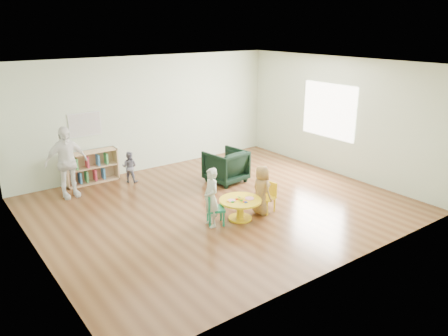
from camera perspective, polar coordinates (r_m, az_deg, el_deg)
name	(u,v)px	position (r m, az deg, el deg)	size (l,w,h in m)	color
room	(220,113)	(8.35, -0.52, 7.16)	(7.10, 7.00, 2.80)	brown
activity_table	(240,205)	(8.20, 2.15, -4.91)	(0.79, 0.79, 0.44)	yellow
kid_chair_left	(213,208)	(7.99, -1.43, -5.25)	(0.42, 0.42, 0.59)	#167953
kid_chair_right	(267,196)	(8.58, 5.65, -3.65)	(0.37, 0.37, 0.59)	yellow
bookshelf	(91,167)	(10.51, -17.01, 0.09)	(1.20, 0.30, 0.75)	tan
alphabet_poster	(85,124)	(10.37, -17.69, 5.45)	(0.74, 0.01, 0.54)	silver
armchair	(226,166)	(10.08, 0.23, 0.25)	(0.81, 0.83, 0.76)	black
child_left	(211,198)	(7.84, -1.70, -3.88)	(0.40, 0.26, 1.10)	silver
child_right	(262,190)	(8.38, 4.94, -2.90)	(0.48, 0.31, 0.97)	yellow
toddler	(130,167)	(10.31, -12.24, 0.15)	(0.36, 0.28, 0.73)	#161839
adult_caretaker	(66,162)	(9.66, -19.91, 0.70)	(0.90, 0.37, 1.53)	white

